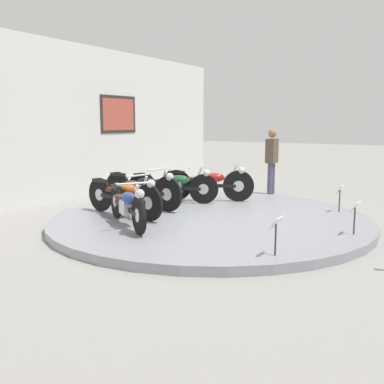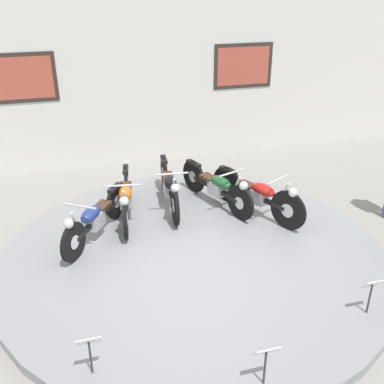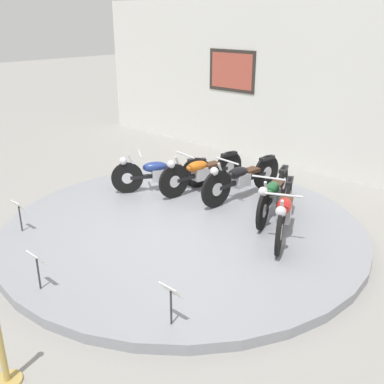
# 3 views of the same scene
# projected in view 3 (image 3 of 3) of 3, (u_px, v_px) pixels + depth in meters

# --- Properties ---
(ground_plane) EXTENTS (60.00, 60.00, 0.00)m
(ground_plane) POSITION_uv_depth(u_px,v_px,m) (184.00, 231.00, 7.36)
(ground_plane) COLOR gray
(display_platform) EXTENTS (5.80, 5.80, 0.14)m
(display_platform) POSITION_uv_depth(u_px,v_px,m) (184.00, 228.00, 7.33)
(display_platform) COLOR gray
(display_platform) RESTS_ON ground_plane
(back_wall) EXTENTS (14.00, 0.22, 3.71)m
(back_wall) POSITION_uv_depth(u_px,v_px,m) (323.00, 88.00, 9.60)
(back_wall) COLOR silver
(back_wall) RESTS_ON ground_plane
(motorcycle_blue) EXTENTS (1.14, 1.64, 0.78)m
(motorcycle_blue) POSITION_uv_depth(u_px,v_px,m) (160.00, 172.00, 8.59)
(motorcycle_blue) COLOR black
(motorcycle_blue) RESTS_ON display_platform
(motorcycle_orange) EXTENTS (0.54, 1.98, 0.80)m
(motorcycle_orange) POSITION_uv_depth(u_px,v_px,m) (201.00, 171.00, 8.58)
(motorcycle_orange) COLOR black
(motorcycle_orange) RESTS_ON display_platform
(motorcycle_black) EXTENTS (0.54, 2.03, 0.82)m
(motorcycle_black) POSITION_uv_depth(u_px,v_px,m) (241.00, 178.00, 8.20)
(motorcycle_black) COLOR black
(motorcycle_black) RESTS_ON display_platform
(motorcycle_green) EXTENTS (0.75, 1.88, 0.79)m
(motorcycle_green) POSITION_uv_depth(u_px,v_px,m) (273.00, 193.00, 7.55)
(motorcycle_green) COLOR black
(motorcycle_green) RESTS_ON display_platform
(motorcycle_red) EXTENTS (0.95, 1.84, 0.81)m
(motorcycle_red) POSITION_uv_depth(u_px,v_px,m) (284.00, 210.00, 6.82)
(motorcycle_red) COLOR black
(motorcycle_red) RESTS_ON display_platform
(info_placard_front_left) EXTENTS (0.26, 0.11, 0.51)m
(info_placard_front_left) POSITION_uv_depth(u_px,v_px,m) (19.00, 209.00, 6.93)
(info_placard_front_left) COLOR #333338
(info_placard_front_left) RESTS_ON display_platform
(info_placard_front_centre) EXTENTS (0.26, 0.11, 0.51)m
(info_placard_front_centre) POSITION_uv_depth(u_px,v_px,m) (37.00, 263.00, 5.44)
(info_placard_front_centre) COLOR #333338
(info_placard_front_centre) RESTS_ON display_platform
(info_placard_front_right) EXTENTS (0.26, 0.11, 0.51)m
(info_placard_front_right) POSITION_uv_depth(u_px,v_px,m) (171.00, 295.00, 4.80)
(info_placard_front_right) COLOR #333338
(info_placard_front_right) RESTS_ON display_platform
(stanchion_post_right_of_entry) EXTENTS (0.28, 0.28, 1.02)m
(stanchion_post_right_of_entry) POSITION_uv_depth(u_px,v_px,m) (2.00, 353.00, 4.21)
(stanchion_post_right_of_entry) COLOR tan
(stanchion_post_right_of_entry) RESTS_ON ground_plane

